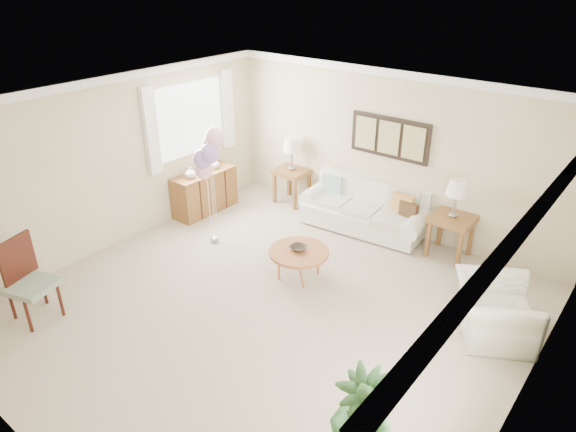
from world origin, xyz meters
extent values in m
plane|color=tan|center=(0.00, 0.00, 0.00)|extent=(6.00, 6.00, 0.00)
cube|color=beige|center=(0.00, 3.00, 1.30)|extent=(6.00, 0.04, 2.60)
cube|color=beige|center=(0.00, -3.00, 1.30)|extent=(6.00, 0.04, 2.60)
cube|color=beige|center=(-3.00, 0.00, 1.30)|extent=(0.04, 6.00, 2.60)
cube|color=beige|center=(3.00, 0.00, 1.30)|extent=(0.04, 6.00, 2.60)
cube|color=white|center=(0.00, 0.00, 2.59)|extent=(6.00, 6.00, 0.02)
cube|color=white|center=(0.00, 2.97, 2.54)|extent=(6.00, 0.06, 0.12)
cube|color=white|center=(-2.97, 0.00, 2.54)|extent=(0.06, 6.00, 0.12)
cube|color=white|center=(2.97, 0.00, 2.54)|extent=(0.06, 6.00, 0.12)
cube|color=white|center=(-2.98, 1.50, 1.65)|extent=(0.04, 1.40, 1.20)
cube|color=white|center=(-2.94, 0.65, 1.65)|extent=(0.10, 0.22, 1.40)
cube|color=white|center=(-2.94, 2.35, 1.65)|extent=(0.10, 0.22, 1.40)
cube|color=black|center=(0.00, 2.97, 1.55)|extent=(1.35, 0.04, 0.65)
cube|color=#8C8C59|center=(-0.42, 2.94, 1.55)|extent=(0.36, 0.02, 0.52)
cube|color=#8C8C59|center=(0.00, 2.94, 1.55)|extent=(0.36, 0.02, 0.52)
cube|color=#8C8C59|center=(0.42, 2.94, 1.55)|extent=(0.36, 0.02, 0.52)
cube|color=white|center=(-0.18, 2.64, 0.20)|extent=(2.05, 1.00, 0.32)
cube|color=white|center=(-0.18, 2.94, 0.56)|extent=(1.99, 0.39, 0.50)
cylinder|color=white|center=(-1.13, 2.64, 0.41)|extent=(0.37, 0.83, 0.29)
cylinder|color=white|center=(0.76, 2.64, 0.41)|extent=(0.37, 0.83, 0.29)
cube|color=#BDB7A6|center=(-0.75, 2.60, 0.40)|extent=(0.60, 0.70, 0.11)
cube|color=#BDB7A6|center=(-0.18, 2.60, 0.40)|extent=(0.60, 0.70, 0.11)
cube|color=#BDB7A6|center=(0.38, 2.60, 0.40)|extent=(0.60, 0.70, 0.11)
cube|color=#94B3BC|center=(-0.89, 2.75, 0.59)|extent=(0.34, 0.11, 0.34)
cube|color=#BF8E43|center=(0.45, 2.75, 0.59)|extent=(0.34, 0.11, 0.34)
cube|color=#3D2916|center=(0.58, 2.69, 0.54)|extent=(0.31, 0.09, 0.31)
cube|color=white|center=(-0.18, 2.64, 0.02)|extent=(1.80, 0.72, 0.04)
cube|color=brown|center=(-1.78, 2.76, 0.60)|extent=(0.59, 0.54, 0.09)
cube|color=brown|center=(-2.02, 2.54, 0.28)|extent=(0.05, 0.05, 0.56)
cube|color=brown|center=(-1.55, 2.54, 0.28)|extent=(0.05, 0.05, 0.56)
cube|color=brown|center=(-2.02, 2.98, 0.28)|extent=(0.05, 0.05, 0.56)
cube|color=brown|center=(-1.55, 2.98, 0.28)|extent=(0.05, 0.05, 0.56)
cube|color=brown|center=(1.28, 2.71, 0.62)|extent=(0.61, 0.55, 0.09)
cube|color=brown|center=(1.03, 2.49, 0.29)|extent=(0.06, 0.06, 0.57)
cube|color=brown|center=(1.52, 2.49, 0.29)|extent=(0.06, 0.06, 0.57)
cube|color=brown|center=(1.03, 2.93, 0.29)|extent=(0.06, 0.06, 0.57)
cube|color=brown|center=(1.52, 2.93, 0.29)|extent=(0.06, 0.06, 0.57)
cylinder|color=gray|center=(-1.78, 2.76, 0.68)|extent=(0.14, 0.14, 0.06)
cylinder|color=gray|center=(-1.78, 2.76, 0.85)|extent=(0.04, 0.04, 0.30)
cone|color=silver|center=(-1.78, 2.76, 1.12)|extent=(0.34, 0.34, 0.24)
cylinder|color=gray|center=(1.28, 2.71, 0.69)|extent=(0.14, 0.14, 0.06)
cylinder|color=gray|center=(1.28, 2.71, 0.87)|extent=(0.04, 0.04, 0.29)
cone|color=silver|center=(1.28, 2.71, 1.13)|extent=(0.33, 0.33, 0.23)
cylinder|color=#A35F3A|center=(-0.14, 0.83, 0.40)|extent=(0.85, 0.85, 0.05)
cylinder|color=#A35F3A|center=(0.06, 1.03, 0.19)|extent=(0.03, 0.03, 0.38)
cylinder|color=#A35F3A|center=(-0.34, 1.03, 0.19)|extent=(0.03, 0.03, 0.38)
cylinder|color=#A35F3A|center=(-0.34, 0.63, 0.19)|extent=(0.03, 0.03, 0.38)
cylinder|color=#A35F3A|center=(0.06, 0.63, 0.19)|extent=(0.03, 0.03, 0.38)
imported|color=black|center=(-0.16, 0.84, 0.46)|extent=(0.25, 0.25, 0.06)
imported|color=white|center=(2.42, 1.29, 0.32)|extent=(1.24, 1.29, 0.65)
imported|color=#1E4F21|center=(2.29, -1.59, 0.99)|extent=(0.54, 0.54, 0.82)
cube|color=gray|center=(-2.14, -1.95, 0.46)|extent=(0.65, 0.65, 0.07)
cylinder|color=#36130C|center=(-2.35, -2.15, 0.21)|extent=(0.04, 0.04, 0.43)
cylinder|color=#36130C|center=(-1.94, -2.15, 0.21)|extent=(0.04, 0.04, 0.43)
cylinder|color=#36130C|center=(-2.35, -1.74, 0.21)|extent=(0.04, 0.04, 0.43)
cylinder|color=#36130C|center=(-1.94, -1.74, 0.21)|extent=(0.04, 0.04, 0.43)
cube|color=#36130C|center=(-2.37, -1.95, 0.77)|extent=(0.19, 0.48, 0.57)
cube|color=brown|center=(-2.76, 1.50, 0.37)|extent=(0.45, 1.20, 0.74)
cube|color=#36130C|center=(-2.75, 1.20, 0.37)|extent=(0.46, 0.02, 0.70)
cube|color=#36130C|center=(-2.75, 1.80, 0.37)|extent=(0.46, 0.02, 0.70)
imported|color=silver|center=(-2.74, 1.20, 0.83)|extent=(0.23, 0.23, 0.19)
imported|color=silver|center=(-2.74, 1.76, 0.83)|extent=(0.22, 0.22, 0.19)
cube|color=gray|center=(-1.81, 0.79, 0.04)|extent=(0.10, 0.10, 0.08)
ellipsoid|color=#FDAACE|center=(-1.88, 0.74, 1.24)|extent=(0.27, 0.27, 0.31)
cylinder|color=silver|center=(-1.84, 0.77, 0.58)|extent=(0.01, 0.01, 1.01)
ellipsoid|color=#9E7ECD|center=(-1.72, 0.74, 1.53)|extent=(0.27, 0.27, 0.31)
cylinder|color=silver|center=(-1.76, 0.77, 0.72)|extent=(0.01, 0.01, 1.29)
ellipsoid|color=#FFE565|center=(-1.82, 0.88, 1.60)|extent=(0.27, 0.27, 0.31)
cylinder|color=silver|center=(-1.81, 0.84, 0.76)|extent=(0.01, 0.01, 1.37)
ellipsoid|color=#FDAACE|center=(-1.71, 0.85, 1.74)|extent=(0.27, 0.27, 0.31)
cylinder|color=silver|center=(-1.76, 0.82, 0.83)|extent=(0.01, 0.01, 1.51)
ellipsoid|color=#9E7ECD|center=(-1.85, 0.70, 1.42)|extent=(0.27, 0.27, 0.31)
cylinder|color=silver|center=(-1.83, 0.75, 0.67)|extent=(0.01, 0.01, 1.19)
camera|label=1|loc=(3.58, -4.08, 4.04)|focal=32.00mm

